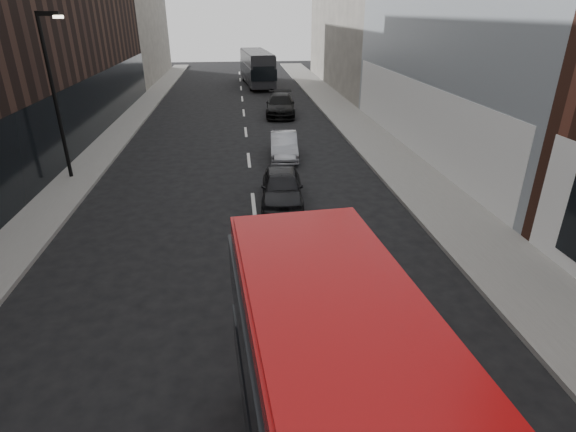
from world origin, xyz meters
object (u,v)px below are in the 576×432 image
object	(u,v)px
car_a	(282,187)
car_b	(284,145)
car_c	(280,105)
grey_bus	(257,67)
street_lamp	(54,87)

from	to	relation	value
car_a	car_b	world-z (taller)	car_a
car_b	car_c	distance (m)	10.61
grey_bus	car_b	size ratio (longest dim) A/B	2.69
grey_bus	car_c	world-z (taller)	grey_bus
car_b	car_c	size ratio (longest dim) A/B	0.76
car_c	street_lamp	bearing A→B (deg)	-125.07
car_a	car_c	distance (m)	16.89
car_b	street_lamp	bearing A→B (deg)	-163.26
street_lamp	car_b	world-z (taller)	street_lamp
street_lamp	grey_bus	distance (m)	29.53
street_lamp	car_a	size ratio (longest dim) A/B	1.71
street_lamp	car_a	world-z (taller)	street_lamp
street_lamp	car_a	bearing A→B (deg)	-22.73
car_b	car_a	bearing A→B (deg)	-92.74
street_lamp	grey_bus	size ratio (longest dim) A/B	0.66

